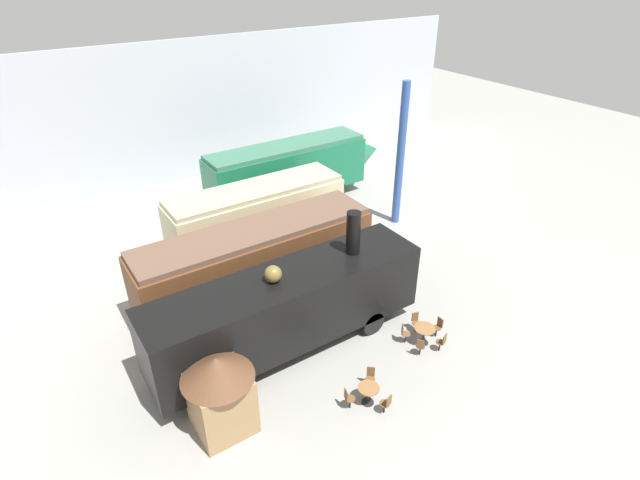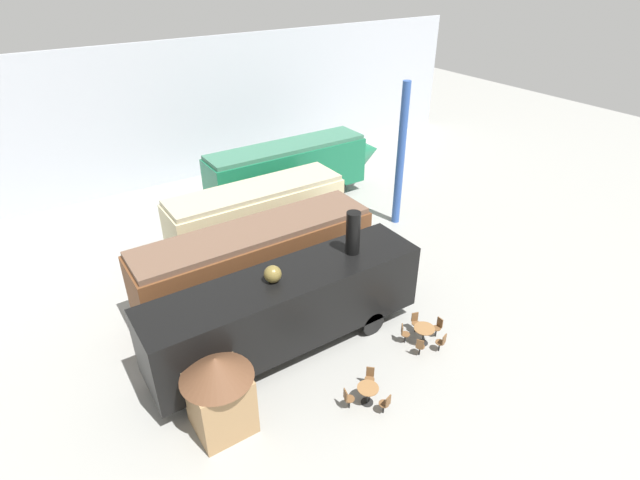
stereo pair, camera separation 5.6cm
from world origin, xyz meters
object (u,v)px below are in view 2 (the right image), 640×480
object	(u,v)px
passenger_coach_wooden	(256,257)
cafe_table_near	(368,391)
passenger_coach_vintage	(257,212)
steam_locomotive	(288,306)
streamlined_locomotive	(298,167)
visitor_person	(376,262)
ticket_kiosk	(219,389)
cafe_table_mid	(424,331)
cafe_chair_0	(386,403)

from	to	relation	value
passenger_coach_wooden	cafe_table_near	bearing A→B (deg)	-88.36
passenger_coach_vintage	steam_locomotive	distance (m)	8.12
streamlined_locomotive	visitor_person	size ratio (longest dim) A/B	7.15
cafe_table_near	visitor_person	distance (m)	7.70
ticket_kiosk	passenger_coach_vintage	bearing A→B (deg)	56.67
steam_locomotive	cafe_table_mid	distance (m)	5.54
passenger_coach_vintage	ticket_kiosk	size ratio (longest dim) A/B	3.06
streamlined_locomotive	steam_locomotive	bearing A→B (deg)	-123.02
passenger_coach_wooden	steam_locomotive	xyz separation A→B (m)	(-0.60, -3.76, 0.04)
passenger_coach_vintage	cafe_chair_0	size ratio (longest dim) A/B	10.56
cafe_table_mid	cafe_chair_0	world-z (taller)	cafe_chair_0
steam_locomotive	visitor_person	distance (m)	6.25
passenger_coach_wooden	steam_locomotive	distance (m)	3.81
cafe_table_near	cafe_table_mid	bearing A→B (deg)	17.32
streamlined_locomotive	cafe_table_near	distance (m)	16.74
cafe_table_near	cafe_table_mid	distance (m)	3.93
passenger_coach_vintage	cafe_table_mid	distance (m)	10.72
cafe_table_mid	ticket_kiosk	distance (m)	8.43
cafe_table_near	ticket_kiosk	distance (m)	5.08
steam_locomotive	cafe_table_mid	xyz separation A→B (m)	(4.57, -2.78, -1.45)
cafe_table_near	cafe_chair_0	size ratio (longest dim) A/B	0.87
passenger_coach_vintage	steam_locomotive	size ratio (longest dim) A/B	0.84
cafe_chair_0	ticket_kiosk	bearing A→B (deg)	45.45
steam_locomotive	cafe_table_mid	size ratio (longest dim) A/B	13.09
streamlined_locomotive	cafe_chair_0	distance (m)	17.33
streamlined_locomotive	passenger_coach_wooden	xyz separation A→B (m)	(-6.79, -7.60, -0.17)
cafe_table_near	visitor_person	bearing A→B (deg)	49.11
cafe_chair_0	visitor_person	bearing A→B (deg)	-52.43
steam_locomotive	visitor_person	size ratio (longest dim) A/B	6.52
steam_locomotive	passenger_coach_wooden	bearing A→B (deg)	80.96
steam_locomotive	cafe_table_near	bearing A→B (deg)	-78.27
streamlined_locomotive	cafe_table_mid	xyz separation A→B (m)	(-2.81, -14.14, -1.59)
cafe_table_mid	ticket_kiosk	xyz separation A→B (m)	(-8.33, 0.72, 1.07)
cafe_table_mid	ticket_kiosk	bearing A→B (deg)	175.09
cafe_chair_0	steam_locomotive	bearing A→B (deg)	-3.58
cafe_table_near	visitor_person	size ratio (longest dim) A/B	0.45
cafe_table_near	cafe_table_mid	world-z (taller)	cafe_table_mid
visitor_person	ticket_kiosk	size ratio (longest dim) A/B	0.56
passenger_coach_vintage	steam_locomotive	world-z (taller)	steam_locomotive
streamlined_locomotive	ticket_kiosk	size ratio (longest dim) A/B	3.99
passenger_coach_wooden	ticket_kiosk	world-z (taller)	passenger_coach_wooden
passenger_coach_wooden	cafe_chair_0	world-z (taller)	passenger_coach_wooden
cafe_table_near	cafe_chair_0	distance (m)	0.75
streamlined_locomotive	cafe_table_mid	size ratio (longest dim) A/B	14.35
ticket_kiosk	cafe_table_near	bearing A→B (deg)	-22.39
passenger_coach_vintage	cafe_table_near	size ratio (longest dim) A/B	12.17
passenger_coach_wooden	steam_locomotive	world-z (taller)	steam_locomotive
passenger_coach_wooden	visitor_person	bearing A→B (deg)	-19.85
passenger_coach_wooden	cafe_chair_0	xyz separation A→B (m)	(0.43, -8.43, -1.50)
passenger_coach_wooden	cafe_table_mid	distance (m)	7.78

